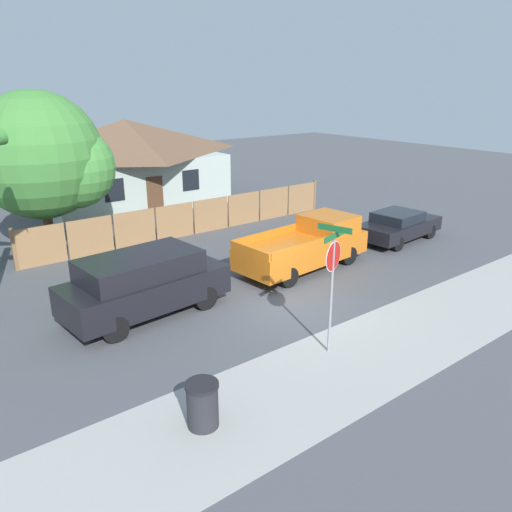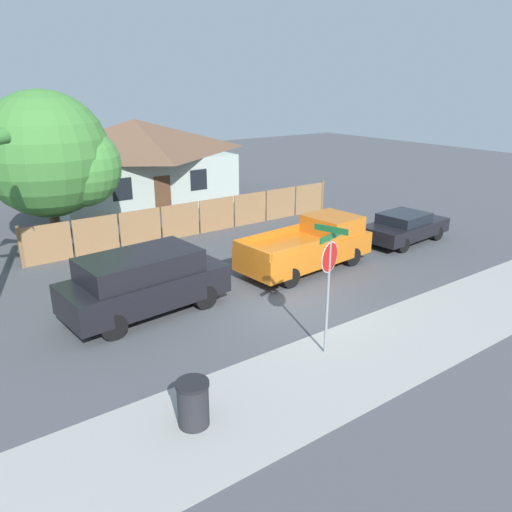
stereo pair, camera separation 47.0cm
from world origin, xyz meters
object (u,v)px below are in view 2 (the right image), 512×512
object	(u,v)px
house	(136,160)
parked_sedan	(405,227)
stop_sign	(329,268)
orange_pickup	(310,246)
oak_tree	(53,157)
red_suv	(144,281)
trash_bin	(193,403)

from	to	relation	value
house	parked_sedan	distance (m)	15.18
parked_sedan	stop_sign	world-z (taller)	stop_sign
orange_pickup	stop_sign	size ratio (longest dim) A/B	1.61
oak_tree	red_suv	size ratio (longest dim) A/B	1.27
oak_tree	orange_pickup	world-z (taller)	oak_tree
red_suv	parked_sedan	size ratio (longest dim) A/B	1.16
red_suv	stop_sign	xyz separation A→B (m)	(2.74, -4.87, 1.28)
parked_sedan	trash_bin	xyz separation A→B (m)	(-13.38, -5.40, -0.18)
house	parked_sedan	bearing A→B (deg)	-65.49
trash_bin	red_suv	bearing A→B (deg)	75.56
red_suv	trash_bin	bearing A→B (deg)	-109.17
red_suv	parked_sedan	distance (m)	11.99
oak_tree	parked_sedan	distance (m)	14.74
oak_tree	stop_sign	xyz separation A→B (m)	(2.91, -12.59, -1.46)
parked_sedan	red_suv	bearing A→B (deg)	175.27
house	stop_sign	size ratio (longest dim) A/B	3.08
trash_bin	stop_sign	bearing A→B (deg)	7.34
trash_bin	oak_tree	bearing A→B (deg)	84.71
oak_tree	orange_pickup	size ratio (longest dim) A/B	1.17
house	red_suv	bearing A→B (deg)	-112.67
house	trash_bin	bearing A→B (deg)	-110.43
house	oak_tree	distance (m)	8.52
house	red_suv	xyz separation A→B (m)	(-5.73, -13.72, -1.40)
orange_pickup	red_suv	bearing A→B (deg)	175.47
house	red_suv	world-z (taller)	house
oak_tree	parked_sedan	world-z (taller)	oak_tree
stop_sign	trash_bin	size ratio (longest dim) A/B	3.41
orange_pickup	trash_bin	bearing A→B (deg)	-150.41
red_suv	oak_tree	bearing A→B (deg)	86.57
house	orange_pickup	xyz separation A→B (m)	(0.82, -13.70, -1.56)
oak_tree	red_suv	bearing A→B (deg)	-88.70
oak_tree	parked_sedan	bearing A→B (deg)	-32.43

